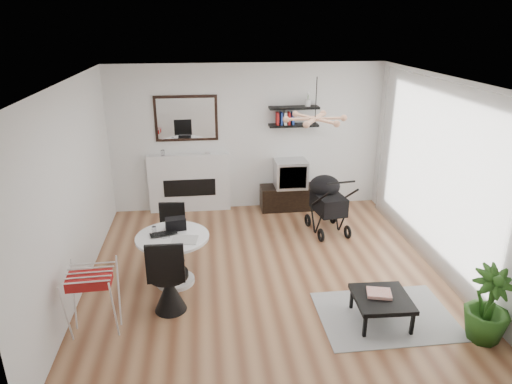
{
  "coord_description": "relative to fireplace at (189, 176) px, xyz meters",
  "views": [
    {
      "loc": [
        -0.82,
        -5.67,
        3.42
      ],
      "look_at": [
        -0.09,
        0.4,
        1.09
      ],
      "focal_mm": 32.0,
      "sensor_mm": 36.0,
      "label": 1
    }
  ],
  "objects": [
    {
      "name": "floor",
      "position": [
        1.1,
        -2.42,
        -0.69
      ],
      "size": [
        5.0,
        5.0,
        0.0
      ],
      "primitive_type": "plane",
      "color": "brown",
      "rests_on": "ground"
    },
    {
      "name": "ceiling",
      "position": [
        1.1,
        -2.42,
        2.01
      ],
      "size": [
        5.0,
        5.0,
        0.0
      ],
      "primitive_type": "plane",
      "color": "white",
      "rests_on": "wall_back"
    },
    {
      "name": "wall_back",
      "position": [
        1.1,
        0.08,
        0.66
      ],
      "size": [
        5.0,
        0.0,
        5.0
      ],
      "primitive_type": "plane",
      "rotation": [
        1.57,
        0.0,
        0.0
      ],
      "color": "white",
      "rests_on": "floor"
    },
    {
      "name": "wall_left",
      "position": [
        -1.4,
        -2.42,
        0.66
      ],
      "size": [
        0.0,
        5.0,
        5.0
      ],
      "primitive_type": "plane",
      "rotation": [
        1.57,
        0.0,
        1.57
      ],
      "color": "white",
      "rests_on": "floor"
    },
    {
      "name": "wall_right",
      "position": [
        3.6,
        -2.42,
        0.66
      ],
      "size": [
        0.0,
        5.0,
        5.0
      ],
      "primitive_type": "plane",
      "rotation": [
        1.57,
        0.0,
        -1.57
      ],
      "color": "white",
      "rests_on": "floor"
    },
    {
      "name": "sheer_curtain",
      "position": [
        3.5,
        -2.22,
        0.66
      ],
      "size": [
        0.04,
        3.6,
        2.6
      ],
      "primitive_type": "cube",
      "color": "white",
      "rests_on": "wall_right"
    },
    {
      "name": "fireplace",
      "position": [
        0.0,
        0.0,
        0.0
      ],
      "size": [
        1.5,
        0.17,
        2.16
      ],
      "color": "white",
      "rests_on": "floor"
    },
    {
      "name": "shelf_lower",
      "position": [
        1.93,
        -0.05,
        0.91
      ],
      "size": [
        0.9,
        0.25,
        0.04
      ],
      "primitive_type": "cube",
      "color": "black",
      "rests_on": "wall_back"
    },
    {
      "name": "shelf_upper",
      "position": [
        1.93,
        -0.05,
        1.23
      ],
      "size": [
        0.9,
        0.25,
        0.04
      ],
      "primitive_type": "cube",
      "color": "black",
      "rests_on": "wall_back"
    },
    {
      "name": "pendant_lamp",
      "position": [
        1.8,
        -2.12,
        1.46
      ],
      "size": [
        0.9,
        0.9,
        0.1
      ],
      "primitive_type": null,
      "color": "tan",
      "rests_on": "ceiling"
    },
    {
      "name": "tv_console",
      "position": [
        1.93,
        -0.14,
        -0.46
      ],
      "size": [
        1.2,
        0.42,
        0.45
      ],
      "primitive_type": "cube",
      "color": "black",
      "rests_on": "floor"
    },
    {
      "name": "crt_tv",
      "position": [
        1.88,
        -0.15,
        0.02
      ],
      "size": [
        0.59,
        0.51,
        0.51
      ],
      "color": "silver",
      "rests_on": "tv_console"
    },
    {
      "name": "dining_table",
      "position": [
        -0.18,
        -2.55,
        -0.21
      ],
      "size": [
        0.98,
        0.98,
        0.71
      ],
      "color": "white",
      "rests_on": "floor"
    },
    {
      "name": "laptop",
      "position": [
        -0.28,
        -2.56,
        0.04
      ],
      "size": [
        0.4,
        0.31,
        0.03
      ],
      "primitive_type": "imported",
      "rotation": [
        0.0,
        0.0,
        0.27
      ],
      "color": "black",
      "rests_on": "dining_table"
    },
    {
      "name": "black_bag",
      "position": [
        -0.14,
        -2.34,
        0.11
      ],
      "size": [
        0.3,
        0.21,
        0.16
      ],
      "primitive_type": "cube",
      "rotation": [
        0.0,
        0.0,
        0.16
      ],
      "color": "black",
      "rests_on": "dining_table"
    },
    {
      "name": "newspaper",
      "position": [
        -0.01,
        -2.69,
        0.03
      ],
      "size": [
        0.36,
        0.31,
        0.01
      ],
      "primitive_type": "cube",
      "rotation": [
        0.0,
        0.0,
        -0.13
      ],
      "color": "silver",
      "rests_on": "dining_table"
    },
    {
      "name": "drinking_glass",
      "position": [
        -0.42,
        -2.43,
        0.08
      ],
      "size": [
        0.06,
        0.06,
        0.1
      ],
      "primitive_type": "cylinder",
      "color": "white",
      "rests_on": "dining_table"
    },
    {
      "name": "chair_far",
      "position": [
        -0.23,
        -1.94,
        -0.41
      ],
      "size": [
        0.42,
        0.43,
        0.88
      ],
      "rotation": [
        0.0,
        0.0,
        -0.08
      ],
      "color": "black",
      "rests_on": "floor"
    },
    {
      "name": "chair_near",
      "position": [
        -0.21,
        -3.19,
        -0.36
      ],
      "size": [
        0.49,
        0.49,
        1.02
      ],
      "rotation": [
        0.0,
        0.0,
        3.11
      ],
      "color": "black",
      "rests_on": "floor"
    },
    {
      "name": "drying_rack",
      "position": [
        -1.03,
        -3.52,
        -0.26
      ],
      "size": [
        0.56,
        0.52,
        0.81
      ],
      "rotation": [
        0.0,
        0.0,
        0.04
      ],
      "color": "white",
      "rests_on": "floor"
    },
    {
      "name": "stroller",
      "position": [
        2.32,
        -1.16,
        -0.23
      ],
      "size": [
        0.64,
        0.91,
        1.06
      ],
      "rotation": [
        0.0,
        0.0,
        0.14
      ],
      "color": "black",
      "rests_on": "floor"
    },
    {
      "name": "rug",
      "position": [
        2.41,
        -3.63,
        -0.68
      ],
      "size": [
        1.62,
        1.17,
        0.01
      ],
      "primitive_type": "cube",
      "color": "#A3A3A3",
      "rests_on": "floor"
    },
    {
      "name": "coffee_table",
      "position": [
        2.31,
        -3.71,
        -0.38
      ],
      "size": [
        0.67,
        0.67,
        0.33
      ],
      "rotation": [
        0.0,
        0.0,
        -0.04
      ],
      "color": "black",
      "rests_on": "rug"
    },
    {
      "name": "magazines",
      "position": [
        2.28,
        -3.67,
        -0.32
      ],
      "size": [
        0.33,
        0.28,
        0.04
      ],
      "primitive_type": "cube",
      "rotation": [
        0.0,
        0.0,
        -0.25
      ],
      "color": "#C74431",
      "rests_on": "coffee_table"
    },
    {
      "name": "potted_plant",
      "position": [
        3.35,
        -4.15,
        -0.24
      ],
      "size": [
        0.54,
        0.54,
        0.89
      ],
      "primitive_type": "imported",
      "rotation": [
        0.0,
        0.0,
        0.1
      ],
      "color": "#265317",
      "rests_on": "floor"
    }
  ]
}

